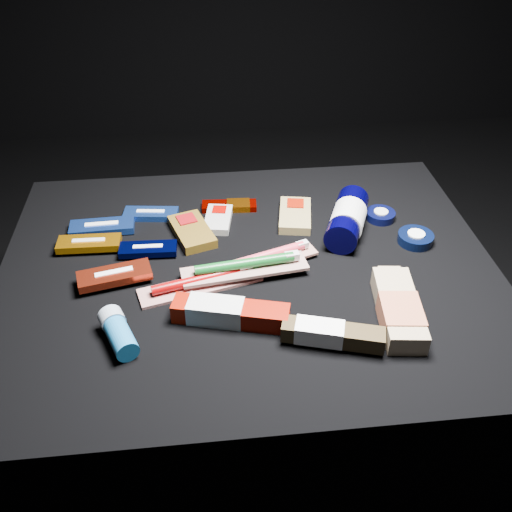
{
  "coord_description": "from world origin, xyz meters",
  "views": [
    {
      "loc": [
        -0.08,
        -0.88,
        1.1
      ],
      "look_at": [
        0.01,
        0.01,
        0.42
      ],
      "focal_mm": 40.0,
      "sensor_mm": 36.0,
      "label": 1
    }
  ],
  "objects": [
    {
      "name": "cream_tin_upper",
      "position": [
        0.31,
        0.14,
        0.41
      ],
      "size": [
        0.06,
        0.06,
        0.02
      ],
      "rotation": [
        0.0,
        0.0,
        -0.41
      ],
      "color": "black",
      "rests_on": "cloth_table"
    },
    {
      "name": "clif_bar_0",
      "position": [
        -0.11,
        0.13,
        0.41
      ],
      "size": [
        0.1,
        0.14,
        0.02
      ],
      "rotation": [
        0.0,
        0.0,
        0.31
      ],
      "color": "#574011",
      "rests_on": "cloth_table"
    },
    {
      "name": "lotion_bottle",
      "position": [
        0.22,
        0.1,
        0.43
      ],
      "size": [
        0.13,
        0.22,
        0.07
      ],
      "rotation": [
        0.0,
        0.0,
        -0.4
      ],
      "color": "black",
      "rests_on": "cloth_table"
    },
    {
      "name": "cream_tin_lower",
      "position": [
        0.35,
        0.05,
        0.41
      ],
      "size": [
        0.07,
        0.07,
        0.02
      ],
      "rotation": [
        0.0,
        0.0,
        -0.27
      ],
      "color": "black",
      "rests_on": "cloth_table"
    },
    {
      "name": "clif_bar_2",
      "position": [
        0.12,
        0.17,
        0.41
      ],
      "size": [
        0.09,
        0.13,
        0.02
      ],
      "rotation": [
        0.0,
        0.0,
        -0.18
      ],
      "color": "#96824B",
      "rests_on": "cloth_table"
    },
    {
      "name": "bodywash_bottle",
      "position": [
        0.25,
        -0.17,
        0.42
      ],
      "size": [
        0.09,
        0.2,
        0.04
      ],
      "rotation": [
        0.0,
        0.0,
        -0.12
      ],
      "color": "tan",
      "rests_on": "cloth_table"
    },
    {
      "name": "toothbrush_pack_2",
      "position": [
        -0.01,
        -0.03,
        0.42
      ],
      "size": [
        0.25,
        0.09,
        0.03
      ],
      "rotation": [
        0.0,
        0.0,
        0.13
      ],
      "color": "beige",
      "rests_on": "cloth_table"
    },
    {
      "name": "toothpaste_carton_green",
      "position": [
        0.11,
        -0.22,
        0.42
      ],
      "size": [
        0.17,
        0.08,
        0.03
      ],
      "rotation": [
        0.0,
        0.0,
        -0.29
      ],
      "color": "#342611",
      "rests_on": "cloth_table"
    },
    {
      "name": "luna_bar_2",
      "position": [
        -0.2,
        0.07,
        0.41
      ],
      "size": [
        0.12,
        0.05,
        0.02
      ],
      "rotation": [
        0.0,
        0.0,
        -0.04
      ],
      "color": "black",
      "rests_on": "cloth_table"
    },
    {
      "name": "cloth_table",
      "position": [
        0.0,
        0.0,
        0.2
      ],
      "size": [
        0.98,
        0.78,
        0.4
      ],
      "primitive_type": "cube",
      "color": "black",
      "rests_on": "ground"
    },
    {
      "name": "toothbrush_pack_0",
      "position": [
        -0.09,
        -0.05,
        0.41
      ],
      "size": [
        0.24,
        0.11,
        0.03
      ],
      "rotation": [
        0.0,
        0.0,
        0.26
      ],
      "color": "#BAB3AD",
      "rests_on": "cloth_table"
    },
    {
      "name": "luna_bar_1",
      "position": [
        -0.3,
        0.16,
        0.41
      ],
      "size": [
        0.14,
        0.06,
        0.02
      ],
      "rotation": [
        0.0,
        0.0,
        0.04
      ],
      "color": "#1B3E94",
      "rests_on": "cloth_table"
    },
    {
      "name": "deodorant_stick",
      "position": [
        -0.24,
        -0.18,
        0.42
      ],
      "size": [
        0.08,
        0.11,
        0.04
      ],
      "rotation": [
        0.0,
        0.0,
        0.39
      ],
      "color": "#1A6AA7",
      "rests_on": "cloth_table"
    },
    {
      "name": "luna_bar_0",
      "position": [
        -0.2,
        0.21,
        0.41
      ],
      "size": [
        0.12,
        0.06,
        0.02
      ],
      "rotation": [
        0.0,
        0.0,
        -0.13
      ],
      "color": "#1C4196",
      "rests_on": "cloth_table"
    },
    {
      "name": "luna_bar_4",
      "position": [
        -0.26,
        -0.02,
        0.42
      ],
      "size": [
        0.14,
        0.08,
        0.02
      ],
      "rotation": [
        0.0,
        0.0,
        0.22
      ],
      "color": "maroon",
      "rests_on": "cloth_table"
    },
    {
      "name": "toothpaste_carton_red",
      "position": [
        -0.06,
        -0.14,
        0.42
      ],
      "size": [
        0.21,
        0.1,
        0.04
      ],
      "rotation": [
        0.0,
        0.0,
        -0.26
      ],
      "color": "#7F0C00",
      "rests_on": "cloth_table"
    },
    {
      "name": "clif_bar_1",
      "position": [
        -0.05,
        0.17,
        0.41
      ],
      "size": [
        0.07,
        0.11,
        0.02
      ],
      "rotation": [
        0.0,
        0.0,
        -0.17
      ],
      "color": "#A6A7A1",
      "rests_on": "cloth_table"
    },
    {
      "name": "ground",
      "position": [
        0.0,
        0.0,
        0.0
      ],
      "size": [
        3.0,
        3.0,
        0.0
      ],
      "primitive_type": "plane",
      "color": "black",
      "rests_on": "ground"
    },
    {
      "name": "luna_bar_3",
      "position": [
        -0.32,
        0.1,
        0.42
      ],
      "size": [
        0.13,
        0.05,
        0.02
      ],
      "rotation": [
        0.0,
        0.0,
        -0.03
      ],
      "color": "#B56D08",
      "rests_on": "cloth_table"
    },
    {
      "name": "toothbrush_pack_1",
      "position": [
        0.04,
        0.01,
        0.42
      ],
      "size": [
        0.22,
        0.12,
        0.02
      ],
      "rotation": [
        0.0,
        0.0,
        0.33
      ],
      "color": "beige",
      "rests_on": "cloth_table"
    },
    {
      "name": "power_bar",
      "position": [
        -0.02,
        0.22,
        0.41
      ],
      "size": [
        0.12,
        0.05,
        0.02
      ],
      "rotation": [
        0.0,
        0.0,
        -0.06
      ],
      "color": "#6B0400",
      "rests_on": "cloth_table"
    }
  ]
}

